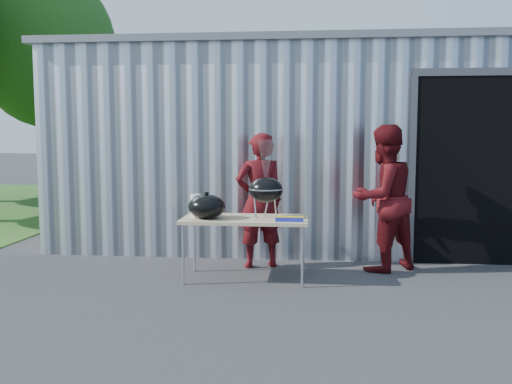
# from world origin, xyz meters

# --- Properties ---
(ground) EXTENTS (80.00, 80.00, 0.00)m
(ground) POSITION_xyz_m (0.00, 0.00, 0.00)
(ground) COLOR #2D2D30
(building) EXTENTS (8.20, 6.20, 3.10)m
(building) POSITION_xyz_m (0.92, 4.59, 1.54)
(building) COLOR silver
(building) RESTS_ON ground
(tree_far) EXTENTS (3.73, 3.73, 6.18)m
(tree_far) POSITION_xyz_m (-6.50, 9.00, 4.02)
(tree_far) COLOR #442D19
(tree_far) RESTS_ON ground
(folding_table) EXTENTS (1.50, 0.75, 0.75)m
(folding_table) POSITION_xyz_m (-0.06, 0.59, 0.71)
(folding_table) COLOR tan
(folding_table) RESTS_ON ground
(kettle_grill) EXTENTS (0.42, 0.42, 0.93)m
(kettle_grill) POSITION_xyz_m (0.18, 0.65, 1.17)
(kettle_grill) COLOR black
(kettle_grill) RESTS_ON folding_table
(grill_lid) EXTENTS (0.44, 0.44, 0.32)m
(grill_lid) POSITION_xyz_m (-0.51, 0.49, 0.89)
(grill_lid) COLOR black
(grill_lid) RESTS_ON folding_table
(paper_towels) EXTENTS (0.12, 0.12, 0.28)m
(paper_towels) POSITION_xyz_m (-0.65, 0.54, 0.89)
(paper_towels) COLOR white
(paper_towels) RESTS_ON folding_table
(white_tub) EXTENTS (0.20, 0.15, 0.10)m
(white_tub) POSITION_xyz_m (-0.61, 0.78, 0.80)
(white_tub) COLOR white
(white_tub) RESTS_ON folding_table
(foil_box) EXTENTS (0.32, 0.06, 0.06)m
(foil_box) POSITION_xyz_m (0.47, 0.34, 0.78)
(foil_box) COLOR #1A24AE
(foil_box) RESTS_ON folding_table
(person_cook) EXTENTS (0.75, 0.62, 1.76)m
(person_cook) POSITION_xyz_m (0.05, 1.25, 0.88)
(person_cook) COLOR #4D0C10
(person_cook) RESTS_ON ground
(person_bystander) EXTENTS (1.15, 1.10, 1.86)m
(person_bystander) POSITION_xyz_m (1.63, 1.23, 0.93)
(person_bystander) COLOR #4D0C10
(person_bystander) RESTS_ON ground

